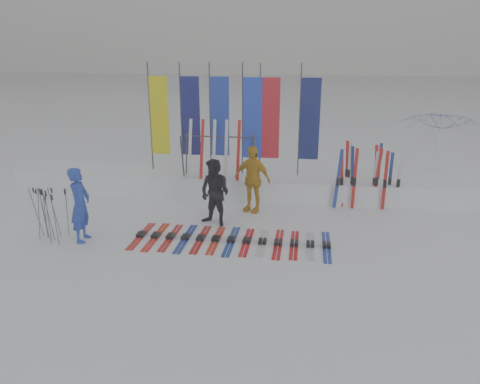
% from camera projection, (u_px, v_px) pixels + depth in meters
% --- Properties ---
extents(ground, '(120.00, 120.00, 0.00)m').
position_uv_depth(ground, '(219.00, 261.00, 9.70)').
color(ground, white).
rests_on(ground, ground).
extents(snow_bank, '(14.00, 1.60, 0.60)m').
position_uv_depth(snow_bank, '(248.00, 184.00, 13.95)').
color(snow_bank, white).
rests_on(snow_bank, ground).
extents(person_blue, '(0.44, 0.65, 1.71)m').
position_uv_depth(person_blue, '(80.00, 205.00, 10.46)').
color(person_blue, '#1C38A6').
rests_on(person_blue, ground).
extents(person_black, '(0.99, 0.91, 1.66)m').
position_uv_depth(person_black, '(215.00, 193.00, 11.38)').
color(person_black, black).
rests_on(person_black, ground).
extents(person_yellow, '(1.13, 0.78, 1.78)m').
position_uv_depth(person_yellow, '(252.00, 179.00, 12.31)').
color(person_yellow, '#D1940D').
rests_on(person_yellow, ground).
extents(tent_canopy, '(3.30, 3.33, 2.43)m').
position_uv_depth(tent_canopy, '(439.00, 151.00, 14.06)').
color(tent_canopy, white).
rests_on(tent_canopy, ground).
extents(ski_row, '(4.44, 1.70, 0.07)m').
position_uv_depth(ski_row, '(231.00, 240.00, 10.63)').
color(ski_row, '#B4120E').
rests_on(ski_row, ground).
extents(pole_cluster, '(0.79, 0.61, 1.23)m').
position_uv_depth(pole_cluster, '(48.00, 214.00, 10.61)').
color(pole_cluster, '#595B60').
rests_on(pole_cluster, ground).
extents(feather_flags, '(5.00, 0.18, 3.20)m').
position_uv_depth(feather_flags, '(232.00, 118.00, 13.54)').
color(feather_flags, '#383A3F').
rests_on(feather_flags, ground).
extents(ski_rack, '(2.04, 0.80, 1.23)m').
position_uv_depth(ski_rack, '(218.00, 150.00, 13.35)').
color(ski_rack, '#383A3F').
rests_on(ski_rack, ground).
extents(upright_skis, '(1.70, 1.08, 1.69)m').
position_uv_depth(upright_skis, '(365.00, 177.00, 12.81)').
color(upright_skis, silver).
rests_on(upright_skis, ground).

